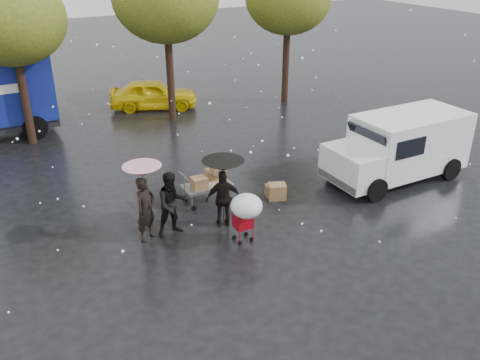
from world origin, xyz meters
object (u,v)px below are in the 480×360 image
yellow_taxi (153,94)px  white_van (400,146)px  shopping_cart (246,208)px  person_pink (146,209)px  person_black (224,199)px  vendor_cart (209,180)px

yellow_taxi → white_van: bearing=-136.3°
white_van → shopping_cart: bearing=-169.9°
person_pink → shopping_cart: 2.68m
person_pink → shopping_cart: person_pink is taller
person_black → shopping_cart: (0.08, -1.15, 0.22)m
shopping_cart → person_black: bearing=93.9°
vendor_cart → white_van: size_ratio=0.31×
vendor_cart → person_black: bearing=-100.3°
person_pink → shopping_cart: (2.23, -1.49, 0.15)m
white_van → yellow_taxi: size_ratio=1.20×
person_pink → yellow_taxi: (4.18, 11.07, -0.22)m
vendor_cart → yellow_taxi: bearing=79.9°
person_black → vendor_cart: size_ratio=1.11×
person_pink → person_black: size_ratio=1.08×
vendor_cart → white_van: (6.36, -1.47, 0.43)m
shopping_cart → yellow_taxi: shopping_cart is taller
person_pink → white_van: size_ratio=0.37×
white_van → yellow_taxi: (-4.60, 11.39, -0.47)m
shopping_cart → yellow_taxi: bearing=81.2°
vendor_cart → white_van: bearing=-13.0°
person_black → yellow_taxi: person_black is taller
yellow_taxi → person_pink: bearing=-179.0°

